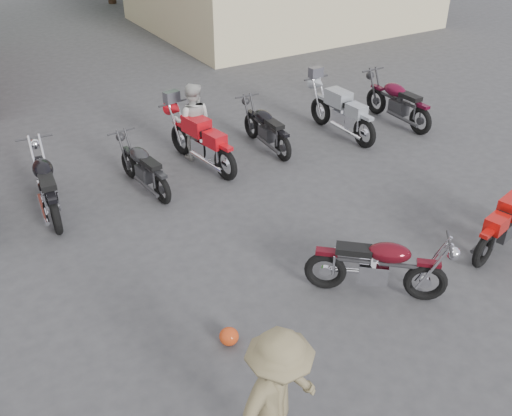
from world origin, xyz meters
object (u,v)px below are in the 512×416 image
vintage_motorcycle (379,262)px  row_bike_2 (46,182)px  row_bike_3 (143,165)px  row_bike_7 (397,99)px  sportbike (507,220)px  row_bike_4 (201,138)px  person_tan (279,404)px  person_light (193,122)px  row_bike_5 (266,126)px  helmet (229,336)px  row_bike_6 (341,110)px

vintage_motorcycle → row_bike_2: size_ratio=0.95×
row_bike_3 → row_bike_7: 6.46m
sportbike → row_bike_4: (-2.89, 5.23, 0.08)m
sportbike → person_tan: (-5.31, -1.41, 0.36)m
vintage_motorcycle → row_bike_7: (4.73, 4.70, 0.03)m
row_bike_2 → row_bike_7: bearing=-85.3°
person_tan → row_bike_3: (1.02, 6.30, -0.37)m
row_bike_2 → person_light: bearing=-73.0°
person_light → row_bike_2: bearing=40.9°
row_bike_5 → sportbike: bearing=-164.7°
helmet → vintage_motorcycle: bearing=-5.4°
row_bike_2 → row_bike_6: bearing=-84.4°
person_tan → row_bike_4: person_tan is taller
sportbike → helmet: 4.94m
vintage_motorcycle → row_bike_6: (3.13, 4.84, 0.05)m
row_bike_4 → sportbike: bearing=-160.5°
vintage_motorcycle → person_tan: 3.18m
vintage_motorcycle → helmet: bearing=-143.8°
vintage_motorcycle → person_tan: bearing=-108.6°
vintage_motorcycle → row_bike_6: row_bike_6 is taller
row_bike_4 → row_bike_6: (3.46, -0.24, -0.00)m
vintage_motorcycle → sportbike: vintage_motorcycle is taller
row_bike_3 → row_bike_7: (6.46, -0.04, 0.08)m
helmet → row_bike_2: bearing=104.1°
row_bike_3 → row_bike_6: (4.86, 0.10, 0.10)m
row_bike_3 → row_bike_7: bearing=-96.9°
vintage_motorcycle → row_bike_3: 5.04m
sportbike → row_bike_7: 5.32m
person_tan → row_bike_6: 8.69m
sportbike → row_bike_3: sportbike is taller
row_bike_3 → row_bike_7: row_bike_7 is taller
helmet → row_bike_5: (3.61, 4.88, 0.42)m
person_tan → row_bike_7: bearing=19.9°
person_light → vintage_motorcycle: bearing=122.5°
helmet → row_bike_5: bearing=53.5°
vintage_motorcycle → person_light: size_ratio=1.20×
row_bike_7 → helmet: bearing=121.8°
row_bike_2 → row_bike_5: bearing=-81.3°
sportbike → row_bike_5: bearing=89.7°
row_bike_3 → row_bike_2: bearing=79.8°
row_bike_5 → row_bike_7: size_ratio=0.89×
vintage_motorcycle → row_bike_7: row_bike_7 is taller
person_light → row_bike_7: bearing=-159.4°
helmet → person_light: size_ratio=0.16×
vintage_motorcycle → helmet: size_ratio=7.53×
sportbike → helmet: (-4.90, 0.38, -0.42)m
vintage_motorcycle → row_bike_7: size_ratio=0.95×
row_bike_4 → row_bike_6: row_bike_4 is taller
helmet → person_light: 5.70m
person_tan → person_light: bearing=50.7°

